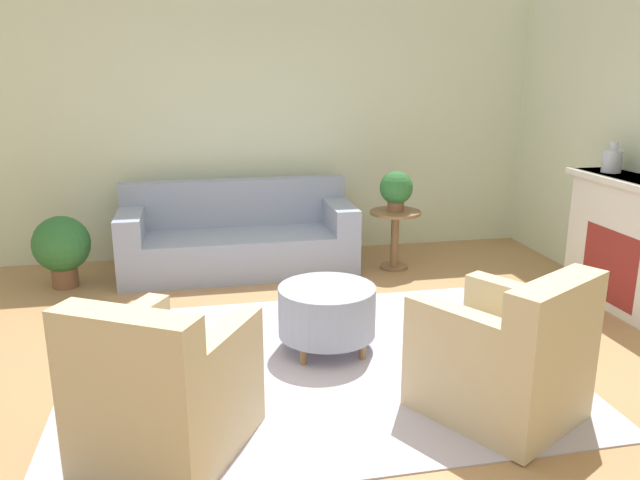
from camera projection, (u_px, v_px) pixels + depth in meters
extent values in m
plane|color=#AD7F51|center=(315.00, 366.00, 4.31)|extent=(16.00, 16.00, 0.00)
cube|color=beige|center=(262.00, 125.00, 6.69)|extent=(9.71, 0.12, 2.80)
cube|color=#BCB2C1|center=(315.00, 365.00, 4.31)|extent=(3.33, 2.54, 0.01)
cube|color=#8E99B2|center=(239.00, 252.00, 6.28)|extent=(2.30, 0.90, 0.41)
cube|color=#8E99B2|center=(235.00, 202.00, 6.49)|extent=(2.30, 0.20, 0.48)
cube|color=#8E99B2|center=(130.00, 225.00, 5.97)|extent=(0.24, 0.86, 0.26)
cube|color=#8E99B2|center=(339.00, 216.00, 6.37)|extent=(0.24, 0.86, 0.26)
cube|color=olive|center=(243.00, 282.00, 5.93)|extent=(2.07, 0.05, 0.06)
cube|color=#C6B289|center=(170.00, 410.00, 3.32)|extent=(1.05, 1.10, 0.45)
cube|color=#C6B289|center=(127.00, 358.00, 2.91)|extent=(0.73, 0.54, 0.45)
cube|color=#C6B289|center=(219.00, 356.00, 3.16)|extent=(0.52, 0.77, 0.25)
cube|color=#C6B289|center=(119.00, 340.00, 3.34)|extent=(0.52, 0.77, 0.25)
cube|color=olive|center=(207.00, 406.00, 3.73)|extent=(0.60, 0.37, 0.06)
cube|color=#C6B289|center=(497.00, 376.00, 3.69)|extent=(1.05, 1.10, 0.45)
cube|color=#C6B289|center=(555.00, 321.00, 3.33)|extent=(0.73, 0.54, 0.45)
cube|color=#C6B289|center=(526.00, 308.00, 3.80)|extent=(0.52, 0.77, 0.25)
cube|color=#C6B289|center=(468.00, 334.00, 3.42)|extent=(0.52, 0.77, 0.25)
cube|color=olive|center=(442.00, 381.00, 4.02)|extent=(0.60, 0.37, 0.06)
cylinder|color=#8E99B2|center=(327.00, 310.00, 4.48)|extent=(0.70, 0.70, 0.36)
cylinder|color=olive|center=(303.00, 356.00, 4.31)|extent=(0.05, 0.05, 0.12)
cylinder|color=olive|center=(362.00, 351.00, 4.39)|extent=(0.05, 0.05, 0.12)
cylinder|color=olive|center=(294.00, 332.00, 4.71)|extent=(0.05, 0.05, 0.12)
cylinder|color=olive|center=(348.00, 327.00, 4.79)|extent=(0.05, 0.05, 0.12)
cylinder|color=olive|center=(395.00, 212.00, 6.28)|extent=(0.51, 0.51, 0.03)
cylinder|color=olive|center=(394.00, 241.00, 6.36)|extent=(0.08, 0.08, 0.57)
cylinder|color=olive|center=(394.00, 267.00, 6.43)|extent=(0.28, 0.28, 0.03)
cube|color=silver|center=(631.00, 245.00, 5.22)|extent=(0.36, 1.25, 1.12)
cube|color=maroon|center=(610.00, 266.00, 5.23)|extent=(0.02, 0.69, 0.62)
cube|color=silver|center=(637.00, 182.00, 5.07)|extent=(0.44, 1.35, 0.05)
cylinder|color=silver|center=(612.00, 161.00, 5.36)|extent=(0.16, 0.16, 0.19)
cylinder|color=silver|center=(614.00, 146.00, 5.33)|extent=(0.07, 0.07, 0.07)
cylinder|color=brown|center=(396.00, 206.00, 6.26)|extent=(0.17, 0.17, 0.10)
sphere|color=#2D6B33|center=(396.00, 188.00, 6.21)|extent=(0.33, 0.33, 0.33)
cylinder|color=brown|center=(65.00, 277.00, 5.86)|extent=(0.24, 0.24, 0.20)
sphere|color=#2D6B33|center=(61.00, 244.00, 5.78)|extent=(0.52, 0.52, 0.52)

